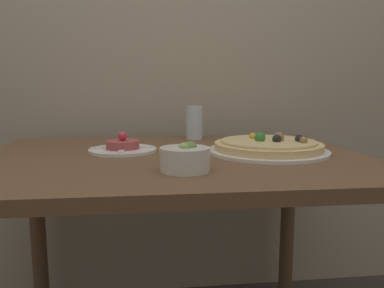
{
  "coord_description": "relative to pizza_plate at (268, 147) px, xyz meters",
  "views": [
    {
      "loc": [
        -0.08,
        -0.7,
        0.95
      ],
      "look_at": [
        0.05,
        0.38,
        0.79
      ],
      "focal_mm": 35.0,
      "sensor_mm": 36.0,
      "label": 1
    }
  ],
  "objects": [
    {
      "name": "back_wall",
      "position": [
        -0.3,
        0.57,
        0.53
      ],
      "size": [
        8.0,
        0.05,
        2.6
      ],
      "color": "tan",
      "rests_on": "ground_plane"
    },
    {
      "name": "dining_table",
      "position": [
        -0.3,
        0.01,
        -0.12
      ],
      "size": [
        1.17,
        0.87,
        0.75
      ],
      "color": "brown",
      "rests_on": "ground_plane"
    },
    {
      "name": "pizza_plate",
      "position": [
        0.0,
        0.0,
        0.0
      ],
      "size": [
        0.38,
        0.38,
        0.07
      ],
      "color": "white",
      "rests_on": "dining_table"
    },
    {
      "name": "tartare_plate",
      "position": [
        -0.46,
        0.08,
        -0.01
      ],
      "size": [
        0.22,
        0.22,
        0.07
      ],
      "color": "white",
      "rests_on": "dining_table"
    },
    {
      "name": "small_bowl",
      "position": [
        -0.29,
        -0.23,
        0.01
      ],
      "size": [
        0.12,
        0.12,
        0.07
      ],
      "color": "silver",
      "rests_on": "dining_table"
    },
    {
      "name": "drinking_glass",
      "position": [
        -0.19,
        0.35,
        0.05
      ],
      "size": [
        0.07,
        0.07,
        0.13
      ],
      "color": "silver",
      "rests_on": "dining_table"
    }
  ]
}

